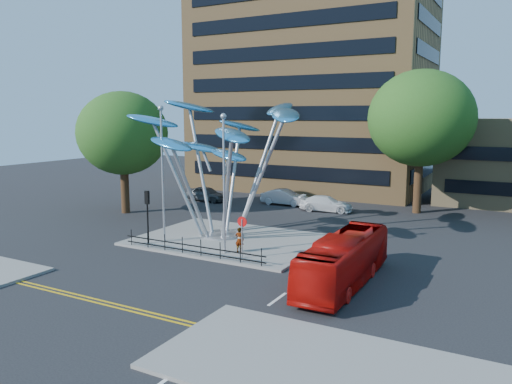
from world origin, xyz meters
The scene contains 19 objects.
ground centered at (0.00, 0.00, 0.00)m, with size 120.00×120.00×0.00m, color black.
traffic_island centered at (-1.00, 6.00, 0.07)m, with size 12.00×9.00×0.15m, color slate.
pavement_right centered at (11.00, -7.00, 0.07)m, with size 12.00×6.00×0.15m, color slate.
double_yellow_near centered at (0.00, -6.00, 0.01)m, with size 40.00×0.12×0.01m, color gold.
double_yellow_far centered at (0.00, -6.30, 0.01)m, with size 40.00×0.12×0.01m, color gold.
brick_tower centered at (-6.00, 32.00, 15.00)m, with size 25.00×15.00×30.00m, color olive.
tree_right centered at (8.00, 22.00, 8.04)m, with size 8.80×8.80×12.11m.
tree_left centered at (-14.00, 10.00, 6.79)m, with size 7.60×7.60×10.32m.
leaf_sculpture centered at (-2.07, 6.68, 6.87)m, with size 12.72×9.54×9.51m.
street_lamp_left centered at (-4.50, 3.50, 5.36)m, with size 0.36×0.36×8.80m.
street_lamp_right centered at (0.50, 3.00, 5.09)m, with size 0.36×0.36×8.30m.
traffic_light_island centered at (-5.00, 2.50, 2.61)m, with size 0.28×0.18×3.42m.
no_entry_sign_island centered at (2.00, 2.52, 1.82)m, with size 0.60×0.10×2.45m.
pedestrian_railing_front centered at (-1.00, 1.70, 0.55)m, with size 10.00×0.06×1.00m.
red_bus centered at (8.50, 1.41, 1.25)m, with size 2.10×9.00×2.51m, color #AC0C07.
pedestrian centered at (1.21, 3.55, 0.91)m, with size 0.55×0.36×1.52m, color gray.
parked_car_left centered at (-11.18, 18.17, 0.71)m, with size 1.69×4.19×1.43m, color #404448.
parked_car_mid centered at (-3.58, 19.94, 0.73)m, with size 1.54×4.42×1.46m, color #B8BAC0.
parked_car_right centered at (0.92, 18.92, 0.67)m, with size 1.88×4.62×1.34m, color silver.
Camera 1 is at (16.13, -21.59, 8.38)m, focal length 35.00 mm.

